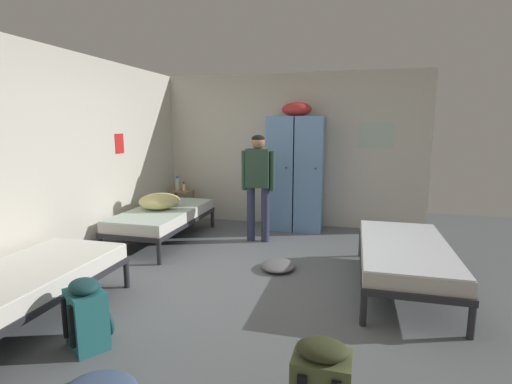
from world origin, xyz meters
name	(u,v)px	position (x,y,z in m)	size (l,w,h in m)	color
ground_plane	(250,279)	(0.00, 0.00, 0.00)	(8.14, 8.14, 0.00)	slate
room_backdrop	(194,155)	(-1.17, 1.21, 1.28)	(4.48, 5.14, 2.57)	beige
locker_bank	(296,171)	(0.15, 2.26, 0.97)	(0.90, 0.55, 2.07)	#6B93C6
shelf_unit	(182,203)	(-1.88, 2.22, 0.35)	(0.38, 0.30, 0.57)	#99704C
bed_right	(404,253)	(1.63, 0.18, 0.38)	(0.90, 1.90, 0.49)	#28282D
bed_left_rear	(163,216)	(-1.63, 1.07, 0.38)	(0.90, 1.90, 0.49)	#28282D
bed_left_front	(19,283)	(-1.63, -1.47, 0.38)	(0.90, 1.90, 0.49)	#28282D
bedding_heap	(160,201)	(-1.69, 1.09, 0.60)	(0.58, 0.64, 0.22)	#D1C67F
person_traveler	(258,178)	(-0.27, 1.42, 0.95)	(0.50, 0.20, 1.57)	#2D334C
water_bottle	(177,184)	(-1.96, 2.24, 0.68)	(0.07, 0.07, 0.25)	silver
lotion_bottle	(184,187)	(-1.81, 2.18, 0.64)	(0.06, 0.06, 0.16)	beige
backpack_teal	(88,315)	(-0.86, -1.61, 0.26)	(0.41, 0.41, 0.55)	#23666B
clothes_pile_grey	(278,265)	(0.25, 0.37, 0.05)	(0.40, 0.47, 0.09)	slate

